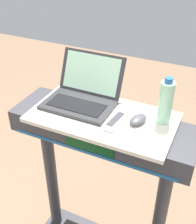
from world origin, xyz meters
The scene contains 5 objects.
desk_board centered at (0.00, 0.70, 1.12)m, with size 0.68×0.37×0.02m, color beige.
laptop centered at (-0.14, 0.77, 1.17)m, with size 0.34×0.30×0.21m.
computer_mouse centered at (0.17, 0.72, 1.15)m, with size 0.06×0.10×0.03m, color #4C4C51.
water_bottle centered at (0.27, 0.77, 1.23)m, with size 0.06×0.06×0.22m.
tv_remote centered at (0.08, 0.67, 1.14)m, with size 0.06×0.16×0.02m.
Camera 1 is at (0.46, -0.34, 1.90)m, focal length 47.02 mm.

